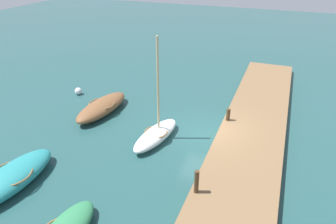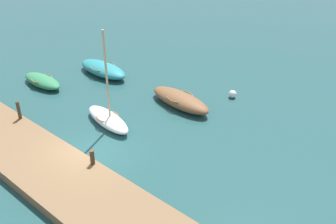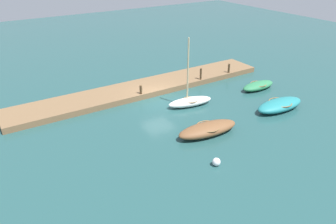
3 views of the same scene
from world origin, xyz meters
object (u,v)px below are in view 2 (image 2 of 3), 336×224
motorboat_teal (103,69)px  rowboat_brown (180,100)px  marker_buoy (233,94)px  mooring_post_mid_east (92,157)px  mooring_post_mid_west (19,110)px  rowboat_white (108,118)px  rowboat_green (42,81)px

motorboat_teal → rowboat_brown: bearing=1.3°
rowboat_brown → marker_buoy: 3.56m
rowboat_brown → mooring_post_mid_east: (1.05, -7.62, 0.42)m
motorboat_teal → mooring_post_mid_west: 7.90m
marker_buoy → rowboat_white: bearing=-114.9°
rowboat_white → motorboat_teal: 7.02m
rowboat_brown → rowboat_white: bearing=-105.4°
motorboat_teal → mooring_post_mid_west: (1.95, -7.63, 0.58)m
rowboat_white → mooring_post_mid_east: (2.71, -3.27, 0.44)m
rowboat_green → motorboat_teal: motorboat_teal is taller
rowboat_white → rowboat_green: rowboat_white is taller
rowboat_brown → marker_buoy: size_ratio=9.29×
rowboat_green → mooring_post_mid_east: mooring_post_mid_east is taller
rowboat_brown → marker_buoy: rowboat_brown is taller
rowboat_brown → mooring_post_mid_east: bearing=-76.7°
marker_buoy → motorboat_teal: bearing=-161.1°
rowboat_green → marker_buoy: 12.70m
rowboat_green → mooring_post_mid_west: (3.63, -3.74, 0.66)m
rowboat_green → rowboat_brown: 9.65m
rowboat_green → rowboat_brown: bearing=22.8°
rowboat_white → mooring_post_mid_west: bearing=-127.6°
rowboat_brown → rowboat_green: bearing=-150.9°
rowboat_green → mooring_post_mid_west: size_ratio=3.36×
rowboat_white → motorboat_teal: bearing=151.3°
rowboat_white → motorboat_teal: (-5.49, 4.36, 0.01)m
rowboat_white → rowboat_brown: 4.66m
rowboat_white → motorboat_teal: size_ratio=1.26×
rowboat_white → marker_buoy: size_ratio=11.30×
motorboat_teal → rowboat_brown: 7.15m
rowboat_green → mooring_post_mid_east: size_ratio=4.85×
mooring_post_mid_east → marker_buoy: size_ratio=1.47×
rowboat_white → motorboat_teal: rowboat_white is taller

